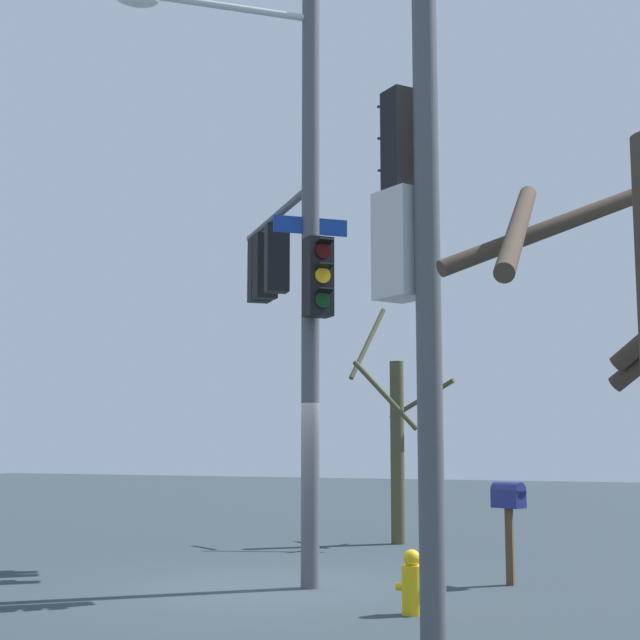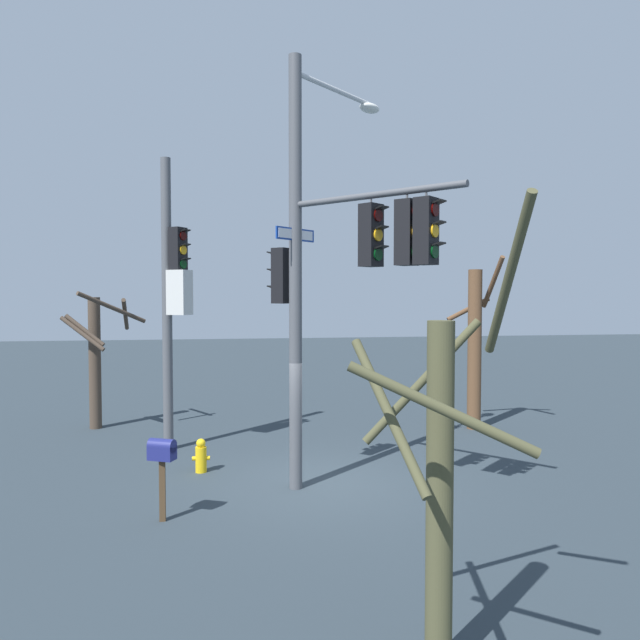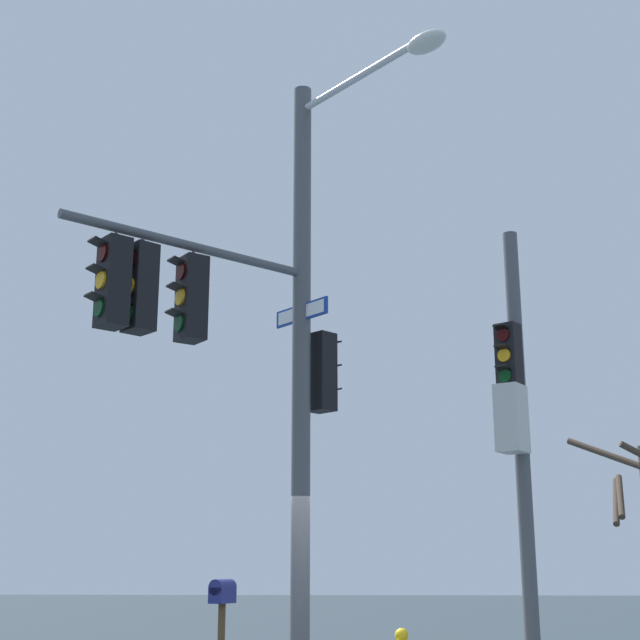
# 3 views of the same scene
# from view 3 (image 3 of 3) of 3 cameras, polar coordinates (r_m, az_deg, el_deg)

# --- Properties ---
(main_signal_pole_assembly) EXTENTS (2.99, 4.74, 8.46)m
(main_signal_pole_assembly) POSITION_cam_3_polar(r_m,az_deg,el_deg) (12.09, -3.80, -0.10)
(main_signal_pole_assembly) COLOR #4C4F54
(main_signal_pole_assembly) RESTS_ON ground
(secondary_pole_assembly) EXTENTS (0.76, 0.62, 7.17)m
(secondary_pole_assembly) POSITION_cam_3_polar(r_m,az_deg,el_deg) (15.29, 12.12, -6.14)
(secondary_pole_assembly) COLOR #4C4F54
(secondary_pole_assembly) RESTS_ON ground
(mailbox) EXTENTS (0.50, 0.40, 1.41)m
(mailbox) POSITION_cam_3_polar(r_m,az_deg,el_deg) (14.84, -6.10, -16.89)
(mailbox) COLOR #4C3823
(mailbox) RESTS_ON ground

